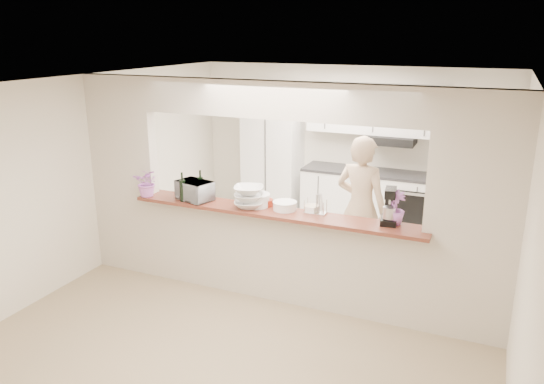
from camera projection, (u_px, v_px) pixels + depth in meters
The scene contains 19 objects.
floor at pixel (275, 297), 6.21m from camera, with size 6.00×6.00×0.00m, color tan.
tile_overlay at pixel (318, 250), 7.57m from camera, with size 5.00×2.90×0.01m, color beige.
partition at pixel (276, 175), 5.78m from camera, with size 5.00×0.15×2.50m.
bar_counter at pixel (275, 252), 6.04m from camera, with size 3.40×0.38×1.09m.
kitchen_cabinets at pixel (332, 164), 8.39m from camera, with size 3.15×0.62×2.25m.
refrigerator at pixel (481, 189), 7.51m from camera, with size 0.75×0.70×1.70m, color #9D9DA1.
flower_left at pixel (147, 182), 6.32m from camera, with size 0.31×0.27×0.35m, color #CB6BC4.
wine_bottle_a at pixel (183, 190), 6.15m from camera, with size 0.07×0.07×0.35m.
wine_bottle_b at pixel (201, 187), 6.30m from camera, with size 0.07×0.07×0.33m.
toaster_oven at pixel (194, 191), 6.20m from camera, with size 0.41×0.28×0.23m, color #A1A2A6.
serving_bowls at pixel (249, 197), 5.92m from camera, with size 0.33×0.33×0.24m, color silver.
plate_stack_a at pixel (256, 200), 6.00m from camera, with size 0.31×0.31×0.14m.
plate_stack_b at pixel (285, 206), 5.87m from camera, with size 0.27×0.27×0.09m.
red_bowl at pixel (266, 203), 6.01m from camera, with size 0.16×0.16×0.07m, color maroon.
tan_bowl at pixel (312, 209), 5.80m from camera, with size 0.16×0.16×0.07m, color tan.
utensil_caddy at pixel (315, 205), 5.74m from camera, with size 0.24×0.15×0.22m.
stand_mixer at pixel (390, 207), 5.43m from camera, with size 0.19×0.28×0.38m.
flower_right at pixel (395, 208), 5.39m from camera, with size 0.20×0.20×0.36m, color #AD67BF.
person at pixel (361, 208), 6.52m from camera, with size 0.66×0.43×1.80m, color tan.
Camera 1 is at (2.19, -5.14, 2.97)m, focal length 35.00 mm.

